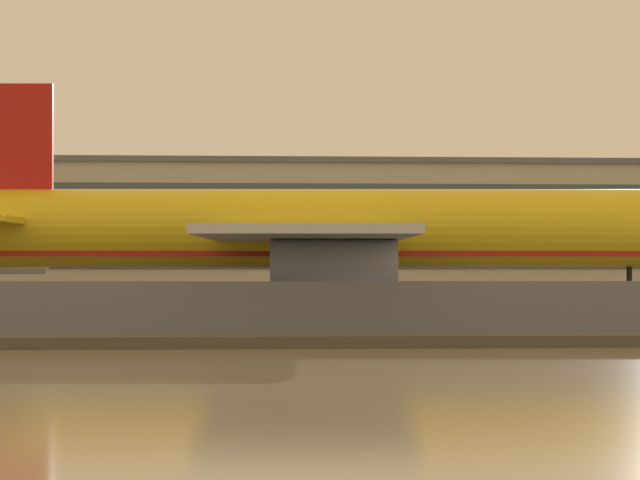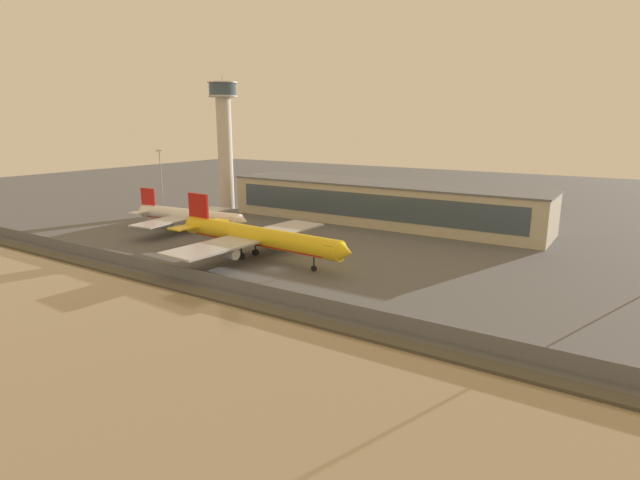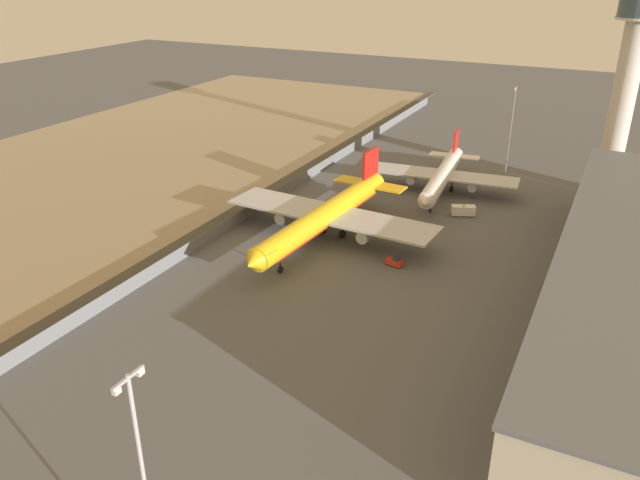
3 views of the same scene
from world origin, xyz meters
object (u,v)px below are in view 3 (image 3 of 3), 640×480
object	(u,v)px
ops_van	(463,210)
apron_light_mast_apron_east	(511,125)
baggage_tug	(395,262)
cargo_jet_yellow	(327,215)
control_tower	(627,81)
passenger_jet_white_red	(443,175)

from	to	relation	value
ops_van	apron_light_mast_apron_east	bearing A→B (deg)	176.26
baggage_tug	apron_light_mast_apron_east	distance (m)	66.86
cargo_jet_yellow	baggage_tug	world-z (taller)	cargo_jet_yellow
control_tower	baggage_tug	bearing A→B (deg)	-28.26
passenger_jet_white_red	baggage_tug	distance (m)	42.29
control_tower	cargo_jet_yellow	bearing A→B (deg)	-41.74
apron_light_mast_apron_east	baggage_tug	bearing A→B (deg)	-6.27
ops_van	control_tower	distance (m)	47.72
passenger_jet_white_red	control_tower	world-z (taller)	control_tower
passenger_jet_white_red	baggage_tug	world-z (taller)	passenger_jet_white_red
cargo_jet_yellow	baggage_tug	xyz separation A→B (m)	(5.14, 16.58, -4.50)
passenger_jet_white_red	baggage_tug	bearing A→B (deg)	4.64
baggage_tug	apron_light_mast_apron_east	xyz separation A→B (m)	(-65.42, 7.19, 11.80)
passenger_jet_white_red	ops_van	distance (m)	14.98
control_tower	apron_light_mast_apron_east	xyz separation A→B (m)	(-5.73, -24.89, -14.20)
cargo_jet_yellow	ops_van	world-z (taller)	cargo_jet_yellow
passenger_jet_white_red	baggage_tug	xyz separation A→B (m)	(41.99, 3.41, -3.70)
baggage_tug	ops_van	size ratio (longest dim) A/B	0.62
ops_van	apron_light_mast_apron_east	world-z (taller)	apron_light_mast_apron_east
passenger_jet_white_red	ops_van	bearing A→B (deg)	34.46
apron_light_mast_apron_east	ops_van	bearing A→B (deg)	-3.74
passenger_jet_white_red	apron_light_mast_apron_east	world-z (taller)	apron_light_mast_apron_east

